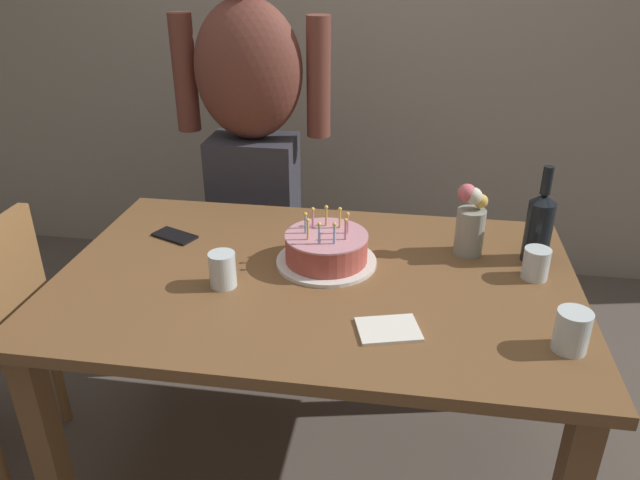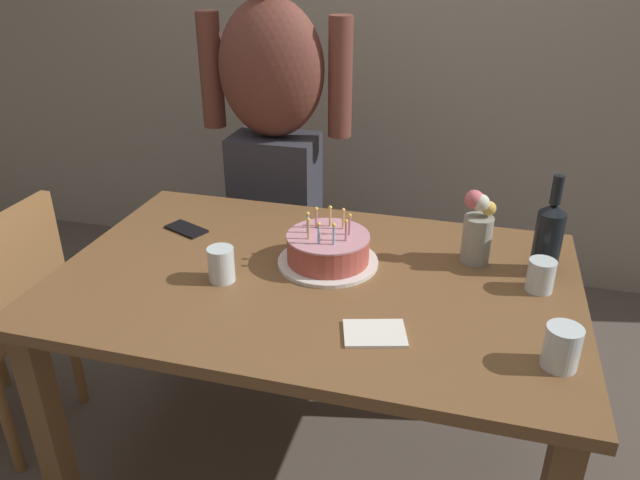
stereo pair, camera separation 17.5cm
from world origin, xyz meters
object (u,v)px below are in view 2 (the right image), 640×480
object	(u,v)px
water_glass_near	(541,276)
water_glass_far	(562,347)
wine_bottle	(549,236)
person_man_bearded	(274,147)
cell_phone	(186,229)
water_glass_side	(221,264)
dining_chair	(2,309)
flower_vase	(477,229)
napkin_stack	(375,333)
birthday_cake	(328,250)

from	to	relation	value
water_glass_near	water_glass_far	distance (m)	0.34
water_glass_near	wine_bottle	world-z (taller)	wine_bottle
person_man_bearded	cell_phone	bearing A→B (deg)	76.50
wine_bottle	person_man_bearded	xyz separation A→B (m)	(-1.01, 0.52, 0.02)
wine_bottle	water_glass_near	bearing A→B (deg)	-97.95
water_glass_side	dining_chair	xyz separation A→B (m)	(-0.80, -0.02, -0.27)
wine_bottle	person_man_bearded	distance (m)	1.14
wine_bottle	cell_phone	xyz separation A→B (m)	(-1.14, -0.02, -0.11)
dining_chair	flower_vase	bearing A→B (deg)	102.48
napkin_stack	cell_phone	bearing A→B (deg)	149.44
cell_phone	wine_bottle	bearing A→B (deg)	24.06
dining_chair	wine_bottle	bearing A→B (deg)	100.49
water_glass_side	person_man_bearded	distance (m)	0.83
cell_phone	napkin_stack	size ratio (longest dim) A/B	0.94
water_glass_far	wine_bottle	size ratio (longest dim) A/B	0.35
wine_bottle	flower_vase	world-z (taller)	wine_bottle
napkin_stack	person_man_bearded	size ratio (longest dim) A/B	0.09
flower_vase	cell_phone	bearing A→B (deg)	-177.93
dining_chair	cell_phone	bearing A→B (deg)	118.32
water_glass_near	birthday_cake	bearing A→B (deg)	-179.45
water_glass_side	person_man_bearded	size ratio (longest dim) A/B	0.06
wine_bottle	napkin_stack	size ratio (longest dim) A/B	1.96
napkin_stack	birthday_cake	bearing A→B (deg)	122.11
napkin_stack	person_man_bearded	world-z (taller)	person_man_bearded
cell_phone	dining_chair	world-z (taller)	dining_chair
wine_bottle	flower_vase	bearing A→B (deg)	175.07
cell_phone	water_glass_side	bearing A→B (deg)	-24.57
water_glass_far	wine_bottle	world-z (taller)	wine_bottle
water_glass_near	flower_vase	bearing A→B (deg)	144.65
water_glass_near	flower_vase	distance (m)	0.23
birthday_cake	dining_chair	xyz separation A→B (m)	(-1.07, -0.19, -0.27)
water_glass_side	water_glass_near	bearing A→B (deg)	11.70
birthday_cake	wine_bottle	size ratio (longest dim) A/B	1.01
flower_vase	wine_bottle	bearing A→B (deg)	-4.93
birthday_cake	wine_bottle	bearing A→B (deg)	10.76
water_glass_near	cell_phone	world-z (taller)	water_glass_near
water_glass_near	napkin_stack	xyz separation A→B (m)	(-0.40, -0.33, -0.04)
water_glass_near	person_man_bearded	xyz separation A→B (m)	(-0.99, 0.63, 0.09)
water_glass_side	napkin_stack	size ratio (longest dim) A/B	0.66
water_glass_far	dining_chair	xyz separation A→B (m)	(-1.70, 0.14, -0.28)
birthday_cake	person_man_bearded	distance (m)	0.75
water_glass_side	dining_chair	world-z (taller)	dining_chair
water_glass_near	flower_vase	world-z (taller)	flower_vase
water_glass_near	cell_phone	bearing A→B (deg)	175.15
birthday_cake	water_glass_far	world-z (taller)	birthday_cake
water_glass_side	dining_chair	size ratio (longest dim) A/B	0.12
water_glass_side	flower_vase	size ratio (longest dim) A/B	0.45
water_glass_near	cell_phone	distance (m)	1.13
water_glass_far	dining_chair	world-z (taller)	dining_chair
water_glass_near	wine_bottle	xyz separation A→B (m)	(0.02, 0.11, 0.07)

